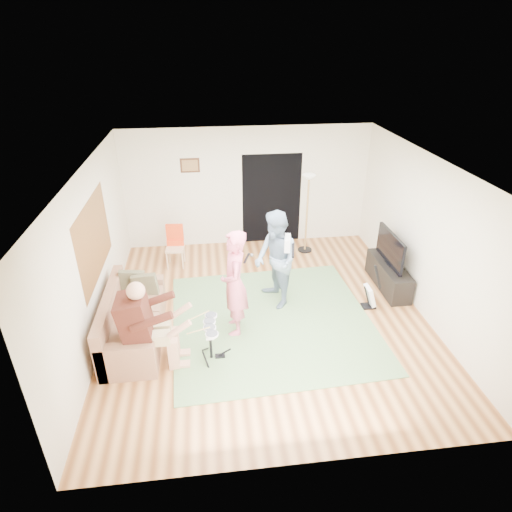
{
  "coord_description": "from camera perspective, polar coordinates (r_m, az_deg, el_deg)",
  "views": [
    {
      "loc": [
        -0.94,
        -6.19,
        4.47
      ],
      "look_at": [
        -0.14,
        0.3,
        1.02
      ],
      "focal_mm": 30.0,
      "sensor_mm": 36.0,
      "label": 1
    }
  ],
  "objects": [
    {
      "name": "sofa",
      "position": [
        7.28,
        -16.54,
        -8.72
      ],
      "size": [
        0.84,
        2.05,
        0.83
      ],
      "color": "#916448",
      "rests_on": "floor"
    },
    {
      "name": "window_blinds",
      "position": [
        7.25,
        -20.78,
        2.15
      ],
      "size": [
        0.0,
        2.05,
        2.05
      ],
      "primitive_type": "plane",
      "rotation": [
        1.57,
        0.0,
        1.57
      ],
      "color": "brown",
      "rests_on": "walls"
    },
    {
      "name": "guitarist",
      "position": [
        7.53,
        2.64,
        -0.56
      ],
      "size": [
        0.88,
        1.02,
        1.79
      ],
      "primitive_type": "imported",
      "rotation": [
        0.0,
        0.0,
        -1.31
      ],
      "color": "#6E87A1",
      "rests_on": "floor"
    },
    {
      "name": "ceiling",
      "position": [
        6.5,
        1.61,
        12.01
      ],
      "size": [
        6.0,
        6.0,
        0.0
      ],
      "primitive_type": "plane",
      "rotation": [
        3.14,
        0.0,
        0.0
      ],
      "color": "white",
      "rests_on": "walls"
    },
    {
      "name": "drummer",
      "position": [
        6.53,
        -13.88,
        -9.98
      ],
      "size": [
        0.93,
        0.52,
        1.43
      ],
      "color": "#481D14",
      "rests_on": "sofa"
    },
    {
      "name": "dining_chair",
      "position": [
        9.24,
        -10.69,
        0.59
      ],
      "size": [
        0.4,
        0.42,
        0.89
      ],
      "rotation": [
        0.0,
        0.0,
        -0.07
      ],
      "color": "#D8B48C",
      "rests_on": "floor"
    },
    {
      "name": "television",
      "position": [
        8.43,
        17.49,
        1.01
      ],
      "size": [
        0.06,
        1.12,
        0.61
      ],
      "primitive_type": "cube",
      "color": "black",
      "rests_on": "tv_cabinet"
    },
    {
      "name": "guitar_spare",
      "position": [
        8.01,
        14.99,
        -5.08
      ],
      "size": [
        0.31,
        0.28,
        0.87
      ],
      "color": "black",
      "rests_on": "floor"
    },
    {
      "name": "doorway",
      "position": [
        9.9,
        2.09,
        7.59
      ],
      "size": [
        2.1,
        0.0,
        2.1
      ],
      "primitive_type": "plane",
      "rotation": [
        1.57,
        0.0,
        0.0
      ],
      "color": "black",
      "rests_on": "walls"
    },
    {
      "name": "walls",
      "position": [
        6.99,
        1.46,
        1.3
      ],
      "size": [
        5.5,
        6.0,
        2.7
      ],
      "primitive_type": null,
      "color": "beige",
      "rests_on": "floor"
    },
    {
      "name": "floor",
      "position": [
        7.69,
        1.34,
        -7.74
      ],
      "size": [
        6.0,
        6.0,
        0.0
      ],
      "primitive_type": "plane",
      "color": "brown",
      "rests_on": "ground"
    },
    {
      "name": "torchiere_lamp",
      "position": [
        9.41,
        6.92,
        7.43
      ],
      "size": [
        0.32,
        0.32,
        1.79
      ],
      "color": "black",
      "rests_on": "floor"
    },
    {
      "name": "guitar_held",
      "position": [
        7.41,
        4.22,
        1.73
      ],
      "size": [
        0.24,
        0.61,
        0.26
      ],
      "primitive_type": null,
      "rotation": [
        0.0,
        0.0,
        -0.21
      ],
      "color": "white",
      "rests_on": "guitarist"
    },
    {
      "name": "microphone",
      "position": [
        6.62,
        -1.26,
        -0.3
      ],
      "size": [
        0.06,
        0.06,
        0.24
      ],
      "primitive_type": null,
      "color": "black",
      "rests_on": "singer"
    },
    {
      "name": "tv_cabinet",
      "position": [
        8.72,
        17.24,
        -2.49
      ],
      "size": [
        0.4,
        1.4,
        0.5
      ],
      "primitive_type": "cube",
      "color": "black",
      "rests_on": "floor"
    },
    {
      "name": "area_rug",
      "position": [
        7.53,
        2.15,
        -8.56
      ],
      "size": [
        3.54,
        3.55,
        0.02
      ],
      "primitive_type": "cube",
      "rotation": [
        0.0,
        0.0,
        0.05
      ],
      "color": "#587F4D",
      "rests_on": "floor"
    },
    {
      "name": "singer",
      "position": [
        6.83,
        -2.89,
        -3.7
      ],
      "size": [
        0.44,
        0.66,
        1.81
      ],
      "primitive_type": "imported",
      "rotation": [
        0.0,
        0.0,
        -1.58
      ],
      "color": "#D65D78",
      "rests_on": "floor"
    },
    {
      "name": "drum_kit",
      "position": [
        6.63,
        -6.07,
        -11.47
      ],
      "size": [
        0.36,
        0.64,
        0.66
      ],
      "color": "black",
      "rests_on": "floor"
    },
    {
      "name": "picture_frame",
      "position": [
        9.53,
        -8.8,
        11.85
      ],
      "size": [
        0.42,
        0.03,
        0.32
      ],
      "primitive_type": "cube",
      "color": "#3F2314",
      "rests_on": "walls"
    }
  ]
}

